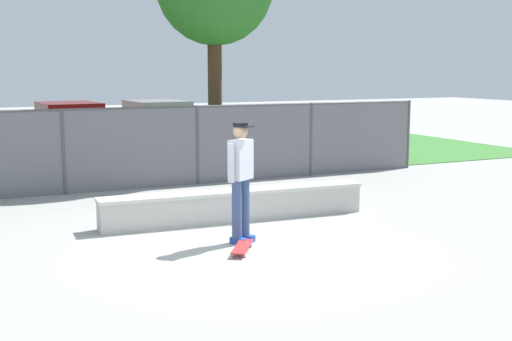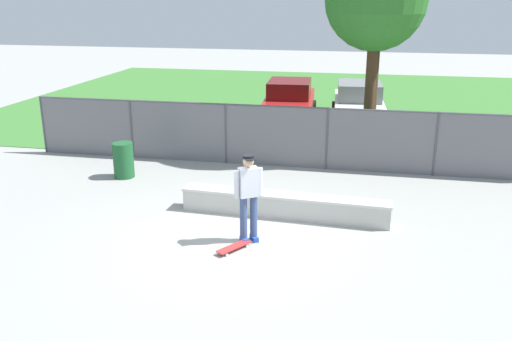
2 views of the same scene
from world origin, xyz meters
name	(u,v)px [view 1 (image 1 of 2)]	position (x,y,z in m)	size (l,w,h in m)	color
ground_plane	(224,246)	(0.00, 0.00, 0.00)	(80.00, 80.00, 0.00)	#9E9E99
grass_strip	(62,142)	(0.00, 15.55, 0.01)	(26.94, 20.00, 0.02)	#3D7A33
concrete_ledge	(236,205)	(0.83, 1.50, 0.27)	(4.80, 0.74, 0.54)	#B7B5AD
skateboarder	(241,176)	(0.31, 0.09, 1.03)	(0.52, 0.42, 1.84)	#2647A5
skateboard	(242,247)	(0.12, -0.40, 0.07)	(0.61, 0.78, 0.09)	red
chainlink_fence	(133,145)	(0.00, 5.25, 0.99)	(15.01, 0.07, 1.81)	#4C4C51
car_red	(69,130)	(-0.42, 11.15, 0.84)	(2.21, 4.30, 1.66)	#B21E1E
car_white	(156,127)	(2.26, 11.18, 0.84)	(2.21, 4.30, 1.66)	silver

